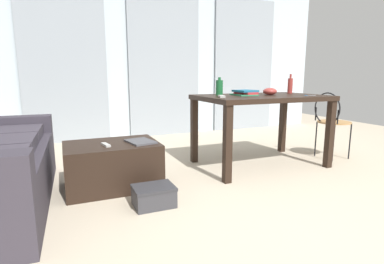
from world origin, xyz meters
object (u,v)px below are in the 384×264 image
(coffee_table, at_px, (112,165))
(book_stack, at_px, (245,93))
(bowl, at_px, (270,91))
(wire_chair, at_px, (331,117))
(shoebox, at_px, (154,196))
(tv_remote_on_table, at_px, (222,96))
(tv_remote_primary, at_px, (106,145))
(magazine, at_px, (140,142))
(bottle_far, at_px, (290,85))
(craft_table, at_px, (261,104))
(scissors, at_px, (309,95))
(bottle_near, at_px, (219,88))

(coffee_table, bearing_deg, book_stack, 4.87)
(coffee_table, relative_size, bowl, 5.38)
(wire_chair, xyz_separation_m, shoebox, (-2.38, -0.52, -0.43))
(book_stack, height_order, tv_remote_on_table, book_stack)
(coffee_table, height_order, tv_remote_primary, tv_remote_primary)
(tv_remote_on_table, bearing_deg, shoebox, -129.19)
(shoebox, bearing_deg, magazine, 87.38)
(tv_remote_on_table, bearing_deg, bottle_far, 34.55)
(wire_chair, bearing_deg, magazine, -179.11)
(craft_table, distance_m, wire_chair, 0.97)
(book_stack, bearing_deg, tv_remote_on_table, -156.99)
(coffee_table, xyz_separation_m, shoebox, (0.23, -0.56, -0.12))
(scissors, relative_size, magazine, 0.41)
(tv_remote_on_table, bearing_deg, wire_chair, 20.04)
(book_stack, bearing_deg, shoebox, -151.38)
(bowl, bearing_deg, book_stack, 169.37)
(scissors, relative_size, tv_remote_primary, 0.81)
(magazine, height_order, shoebox, magazine)
(tv_remote_primary, xyz_separation_m, magazine, (0.31, 0.02, -0.00))
(magazine, bearing_deg, shoebox, -104.48)
(craft_table, height_order, magazine, craft_table)
(wire_chair, relative_size, bottle_far, 3.50)
(bottle_near, relative_size, scissors, 1.70)
(coffee_table, height_order, shoebox, coffee_table)
(wire_chair, xyz_separation_m, bottle_far, (-0.40, 0.29, 0.38))
(scissors, height_order, shoebox, scissors)
(magazine, bearing_deg, tv_remote_on_table, -9.61)
(craft_table, xyz_separation_m, book_stack, (-0.18, 0.05, 0.13))
(wire_chair, distance_m, bottle_far, 0.62)
(tv_remote_on_table, bearing_deg, bowl, 28.90)
(coffee_table, bearing_deg, wire_chair, -0.69)
(bowl, xyz_separation_m, scissors, (0.34, -0.24, -0.04))
(wire_chair, xyz_separation_m, bowl, (-0.84, 0.10, 0.33))
(scissors, bearing_deg, tv_remote_on_table, 172.54)
(coffee_table, xyz_separation_m, scissors, (2.10, -0.17, 0.59))
(craft_table, height_order, bottle_near, bottle_near)
(bottle_far, bearing_deg, magazine, -170.65)
(bowl, xyz_separation_m, tv_remote_on_table, (-0.67, -0.11, -0.03))
(tv_remote_primary, height_order, magazine, tv_remote_primary)
(craft_table, distance_m, bowl, 0.18)
(coffee_table, xyz_separation_m, craft_table, (1.66, 0.07, 0.49))
(wire_chair, xyz_separation_m, book_stack, (-1.13, 0.16, 0.31))
(wire_chair, height_order, tv_remote_on_table, same)
(bottle_far, height_order, bowl, bottle_far)
(bottle_near, height_order, shoebox, bottle_near)
(coffee_table, distance_m, bottle_far, 2.32)
(craft_table, height_order, bowl, bowl)
(wire_chair, bearing_deg, craft_table, 173.68)
(book_stack, xyz_separation_m, shoebox, (-1.25, -0.68, -0.74))
(craft_table, distance_m, book_stack, 0.23)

